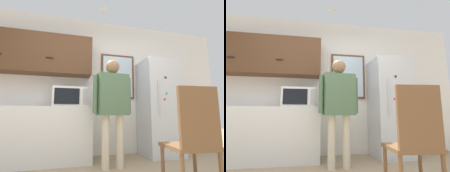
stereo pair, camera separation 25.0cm
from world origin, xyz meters
TOP-DOWN VIEW (x-y plane):
  - back_wall at (0.00, 2.00)m, footprint 6.00×0.06m
  - counter at (-1.08, 1.66)m, footprint 2.23×0.61m
  - upper_cabinets at (-1.08, 1.79)m, footprint 2.23×0.38m
  - microwave at (-0.33, 1.62)m, footprint 0.55×0.41m
  - person at (0.29, 1.12)m, footprint 0.62×0.28m
  - refrigerator at (1.37, 1.64)m, footprint 0.69×0.67m
  - chair at (0.85, 0.11)m, footprint 0.50×0.50m
  - window at (0.62, 1.96)m, footprint 0.70×0.05m
  - ceiling_light at (0.22, 1.47)m, footprint 0.11×0.11m

SIDE VIEW (x-z plane):
  - counter at x=-1.08m, z-range 0.00..0.89m
  - chair at x=0.85m, z-range 0.03..1.07m
  - refrigerator at x=1.37m, z-range 0.00..1.81m
  - person at x=0.29m, z-range 0.18..1.78m
  - microwave at x=-0.33m, z-range 0.89..1.22m
  - back_wall at x=0.00m, z-range 0.00..2.70m
  - window at x=0.62m, z-range 1.08..2.00m
  - upper_cabinets at x=-1.08m, z-range 1.47..2.18m
  - ceiling_light at x=0.22m, z-range 2.67..2.69m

